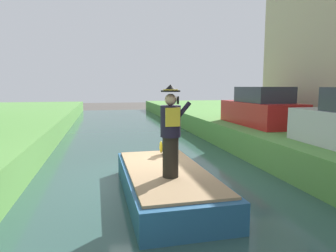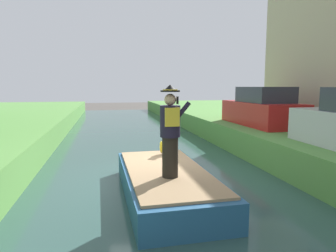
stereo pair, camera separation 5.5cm
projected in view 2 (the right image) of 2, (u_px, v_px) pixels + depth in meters
name	position (u px, v px, depth m)	size (l,w,h in m)	color
ground_plane	(157.00, 183.00, 7.89)	(80.00, 80.00, 0.00)	#4C4742
canal_water	(157.00, 182.00, 7.89)	(6.37, 48.00, 0.10)	#2D4C47
boat	(166.00, 183.00, 6.68)	(1.88, 4.23, 0.61)	#23517A
person_pirate	(170.00, 131.00, 5.97)	(0.61, 0.42, 1.85)	black
parrot_plush	(166.00, 145.00, 8.08)	(0.36, 0.35, 0.57)	blue
parked_car_red	(262.00, 109.00, 11.97)	(1.71, 4.00, 1.50)	red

